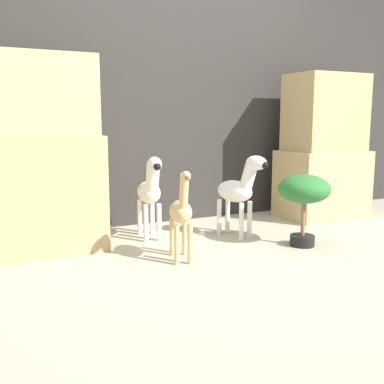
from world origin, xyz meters
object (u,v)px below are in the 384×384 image
Objects in this scene: zebra_right at (240,188)px; potted_palm_front at (304,193)px; zebra_left at (150,189)px; giraffe_figurine at (181,213)px.

zebra_right is 0.51m from potted_palm_front.
zebra_right is at bearing -20.11° from zebra_left.
giraffe_figurine reaches higher than potted_palm_front.
potted_palm_front is at bearing -3.98° from giraffe_figurine.
zebra_left is at bearing 159.89° from zebra_right.
potted_palm_front is (0.29, -0.42, 0.00)m from zebra_right.
giraffe_figurine is at bearing -90.69° from zebra_left.
zebra_left reaches higher than giraffe_figurine.
zebra_left is 1.24× the size of potted_palm_front.
potted_palm_front is (0.95, -0.07, 0.07)m from giraffe_figurine.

